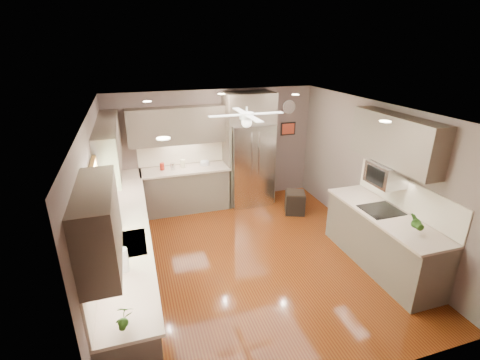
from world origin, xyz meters
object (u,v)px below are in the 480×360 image
bowl (205,165)px  stool (295,202)px  canister_b (173,167)px  potted_plant_right (417,222)px  potted_plant_left (124,316)px  refrigerator (249,152)px  canister_c (183,164)px  microwave (386,174)px  paper_towel (123,260)px  soap_bottle (116,218)px  canister_a (162,166)px

bowl → stool: bowl is taller
canister_b → potted_plant_right: bearing=-51.4°
potted_plant_left → refrigerator: 4.96m
canister_c → microwave: bearing=-45.3°
canister_c → paper_towel: (-1.21, -3.35, 0.05)m
refrigerator → microwave: (1.33, -2.71, 0.29)m
potted_plant_left → paper_towel: (-0.01, 0.94, -0.01)m
potted_plant_left → bowl: bearing=68.6°
refrigerator → bowl: bearing=175.9°
soap_bottle → canister_a: bearing=67.5°
canister_a → stool: size_ratio=0.28×
potted_plant_right → soap_bottle: bearing=158.7°
canister_a → potted_plant_right: potted_plant_right is taller
canister_b → microwave: (3.00, -2.73, 0.47)m
bowl → stool: 2.08m
bowl → microwave: 3.65m
potted_plant_right → refrigerator: (-1.20, 3.57, 0.09)m
refrigerator → stool: (0.74, -0.84, -0.95)m
bowl → soap_bottle: bearing=-130.2°
soap_bottle → potted_plant_right: 4.25m
refrigerator → potted_plant_right: bearing=-71.4°
bowl → canister_b: bearing=-176.3°
potted_plant_right → microwave: (0.12, 0.87, 0.38)m
canister_b → potted_plant_left: size_ratio=0.51×
canister_a → microwave: size_ratio=0.26×
canister_c → bowl: canister_c is taller
potted_plant_left → soap_bottle: bearing=92.9°
canister_a → canister_c: canister_c is taller
microwave → paper_towel: (-3.99, -0.55, -0.40)m
canister_c → soap_bottle: 2.49m
canister_a → canister_b: (0.21, -0.05, -0.01)m
canister_b → potted_plant_right: (2.87, -3.60, 0.09)m
canister_b → bowl: size_ratio=0.72×
canister_a → canister_c: size_ratio=0.85×
potted_plant_right → refrigerator: bearing=108.6°
canister_a → paper_towel: bearing=-103.1°
soap_bottle → refrigerator: bearing=36.4°
canister_a → canister_c: bearing=2.1°
soap_bottle → paper_towel: bearing=-85.4°
stool → microwave: bearing=-72.7°
canister_b → soap_bottle: (-1.09, -2.06, 0.02)m
bowl → microwave: bearing=-50.3°
bowl → stool: size_ratio=0.40×
stool → canister_a: bearing=160.7°
canister_a → soap_bottle: bearing=-112.5°
microwave → stool: (-0.58, 1.87, -1.24)m
potted_plant_right → canister_b: bearing=128.6°
soap_bottle → bowl: soap_bottle is taller
bowl → canister_c: bearing=177.1°
soap_bottle → microwave: bearing=-9.4°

